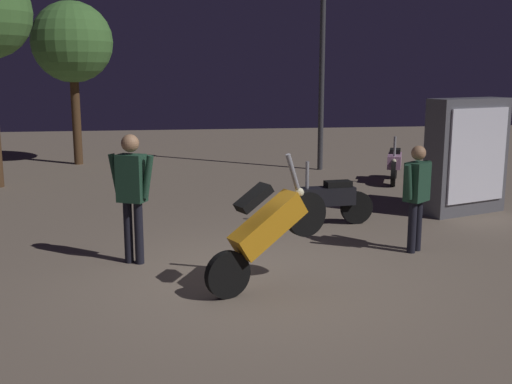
{
  "coord_description": "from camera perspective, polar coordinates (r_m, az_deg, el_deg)",
  "views": [
    {
      "loc": [
        -1.06,
        -7.45,
        2.61
      ],
      "look_at": [
        0.09,
        0.62,
        1.0
      ],
      "focal_mm": 43.71,
      "sensor_mm": 36.0,
      "label": 1
    }
  ],
  "objects": [
    {
      "name": "tree_center_bg",
      "position": [
        17.94,
        -16.48,
        12.94
      ],
      "size": [
        2.17,
        2.17,
        4.41
      ],
      "color": "#4C331E",
      "rests_on": "ground_plane"
    },
    {
      "name": "streetlamp_near",
      "position": [
        16.37,
        6.1,
        13.94
      ],
      "size": [
        0.36,
        0.36,
        5.43
      ],
      "color": "#38383D",
      "rests_on": "ground_plane"
    },
    {
      "name": "kiosk_billboard",
      "position": [
        11.96,
        18.73,
        3.11
      ],
      "size": [
        1.68,
        1.01,
        2.1
      ],
      "rotation": [
        0.0,
        0.0,
        3.48
      ],
      "color": "#595960",
      "rests_on": "ground_plane"
    },
    {
      "name": "motorcycle_pink_parked_right",
      "position": [
        14.93,
        12.55,
        2.56
      ],
      "size": [
        0.72,
        1.57,
        1.11
      ],
      "rotation": [
        0.0,
        0.0,
        4.32
      ],
      "color": "black",
      "rests_on": "ground_plane"
    },
    {
      "name": "motorcycle_black_parked_left",
      "position": [
        10.57,
        6.49,
        -0.75
      ],
      "size": [
        1.66,
        0.4,
        1.11
      ],
      "rotation": [
        0.0,
        0.0,
        3.24
      ],
      "color": "black",
      "rests_on": "ground_plane"
    },
    {
      "name": "person_rider_beside",
      "position": [
        8.5,
        -11.3,
        0.47
      ],
      "size": [
        0.64,
        0.37,
        1.77
      ],
      "rotation": [
        0.0,
        0.0,
        1.13
      ],
      "color": "black",
      "rests_on": "ground_plane"
    },
    {
      "name": "motorcycle_orange_foreground",
      "position": [
        7.4,
        1.06,
        -3.44
      ],
      "size": [
        1.56,
        0.76,
        1.63
      ],
      "rotation": [
        0.0,
        0.0,
        0.41
      ],
      "color": "black",
      "rests_on": "ground_plane"
    },
    {
      "name": "ground_plane",
      "position": [
        7.96,
        -0.01,
        -7.96
      ],
      "size": [
        40.0,
        40.0,
        0.0
      ],
      "primitive_type": "plane",
      "color": "#756656"
    },
    {
      "name": "person_bystander_far",
      "position": [
        9.19,
        14.5,
        0.19
      ],
      "size": [
        0.57,
        0.48,
        1.55
      ],
      "rotation": [
        0.0,
        0.0,
        5.38
      ],
      "color": "black",
      "rests_on": "ground_plane"
    }
  ]
}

